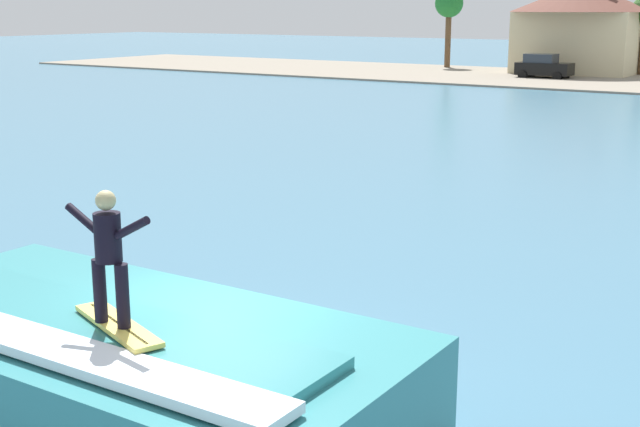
# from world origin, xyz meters

# --- Properties ---
(ground_plane) EXTENTS (260.00, 260.00, 0.00)m
(ground_plane) POSITION_xyz_m (0.00, 0.00, 0.00)
(ground_plane) COLOR #406E88
(wave_crest) EXTENTS (7.87, 3.79, 1.42)m
(wave_crest) POSITION_xyz_m (-0.56, -1.47, 0.67)
(wave_crest) COLOR teal
(wave_crest) RESTS_ON ground_plane
(surfboard) EXTENTS (1.83, 1.00, 0.06)m
(surfboard) POSITION_xyz_m (-0.04, -1.89, 1.45)
(surfboard) COLOR #EAD159
(surfboard) RESTS_ON wave_crest
(surfer) EXTENTS (1.34, 0.32, 1.65)m
(surfer) POSITION_xyz_m (-0.06, -1.96, 2.41)
(surfer) COLOR black
(surfer) RESTS_ON surfboard
(car_near_shore) EXTENTS (3.98, 2.16, 1.86)m
(car_near_shore) POSITION_xyz_m (-14.05, 54.40, 0.95)
(car_near_shore) COLOR black
(car_near_shore) RESTS_ON ground_plane
(house_with_chimney) EXTENTS (11.03, 11.03, 7.35)m
(house_with_chimney) POSITION_xyz_m (-13.36, 60.46, 4.09)
(house_with_chimney) COLOR beige
(house_with_chimney) RESTS_ON ground_plane
(tree_short_bushy) EXTENTS (2.42, 2.42, 6.75)m
(tree_short_bushy) POSITION_xyz_m (-24.81, 60.83, 5.29)
(tree_short_bushy) COLOR brown
(tree_short_bushy) RESTS_ON ground_plane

